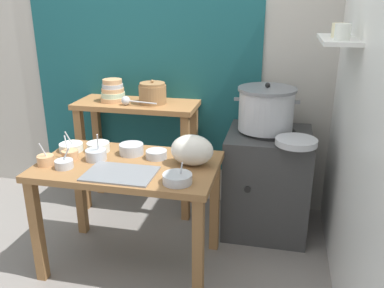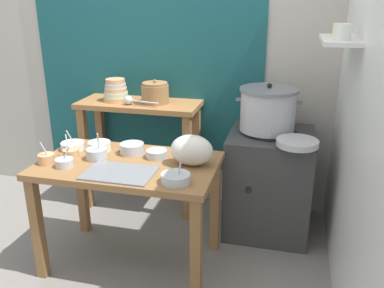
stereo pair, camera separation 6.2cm
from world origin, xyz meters
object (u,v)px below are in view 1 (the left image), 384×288
object	(u,v)px
prep_bowl_2	(71,147)
prep_bowl_1	(98,147)
stove_block	(267,181)
prep_bowl_6	(70,154)
ladle	(127,101)
prep_bowl_8	(46,160)
clay_pot	(153,93)
wide_pan	(296,142)
steamer_pot	(266,109)
serving_tray	(120,174)
prep_bowl_4	(177,178)
bowl_stack_enamel	(113,92)
prep_table	(129,179)
prep_bowl_7	(96,154)
back_shelf_table	(138,129)
prep_bowl_5	(131,149)
prep_bowl_0	(156,154)
prep_bowl_3	(64,164)
plastic_bag	(192,150)

from	to	relation	value
prep_bowl_2	prep_bowl_1	bearing A→B (deg)	9.95
stove_block	prep_bowl_6	size ratio (longest dim) A/B	5.12
ladle	prep_bowl_8	world-z (taller)	ladle
clay_pot	wide_pan	world-z (taller)	clay_pot
steamer_pot	prep_bowl_8	bearing A→B (deg)	-147.60
serving_tray	prep_bowl_1	xyz separation A→B (m)	(-0.28, 0.32, 0.03)
serving_tray	prep_bowl_4	world-z (taller)	prep_bowl_4
bowl_stack_enamel	wide_pan	bearing A→B (deg)	-15.17
steamer_pot	clay_pot	world-z (taller)	steamer_pot
prep_table	prep_bowl_8	xyz separation A→B (m)	(-0.48, -0.13, 0.14)
prep_bowl_4	prep_bowl_7	size ratio (longest dim) A/B	0.91
steamer_pot	prep_bowl_2	distance (m)	1.37
prep_bowl_1	prep_table	bearing A→B (deg)	-29.91
back_shelf_table	bowl_stack_enamel	size ratio (longest dim) A/B	4.83
wide_pan	prep_bowl_4	xyz separation A→B (m)	(-0.64, -0.60, -0.05)
steamer_pot	prep_bowl_6	xyz separation A→B (m)	(-1.17, -0.69, -0.18)
back_shelf_table	prep_bowl_5	bearing A→B (deg)	-73.55
bowl_stack_enamel	prep_bowl_0	bearing A→B (deg)	-49.84
prep_bowl_6	prep_bowl_7	bearing A→B (deg)	8.81
bowl_stack_enamel	prep_bowl_2	bearing A→B (deg)	-93.25
prep_bowl_6	back_shelf_table	bearing A→B (deg)	78.80
serving_tray	prep_bowl_5	xyz separation A→B (m)	(-0.05, 0.32, 0.03)
back_shelf_table	prep_bowl_8	bearing A→B (deg)	-105.71
prep_table	wide_pan	size ratio (longest dim) A/B	4.07
back_shelf_table	prep_bowl_5	size ratio (longest dim) A/B	6.15
ladle	prep_bowl_5	world-z (taller)	ladle
back_shelf_table	prep_bowl_3	bearing A→B (deg)	-97.68
serving_tray	prep_bowl_4	xyz separation A→B (m)	(0.35, -0.04, 0.02)
prep_bowl_8	clay_pot	bearing A→B (deg)	66.71
prep_bowl_3	prep_bowl_7	size ratio (longest dim) A/B	0.72
prep_bowl_2	prep_bowl_8	bearing A→B (deg)	-97.39
bowl_stack_enamel	prep_bowl_6	xyz separation A→B (m)	(0.03, -0.79, -0.23)
stove_block	prep_bowl_4	distance (m)	1.04
prep_table	prep_bowl_4	distance (m)	0.44
wide_pan	prep_bowl_6	distance (m)	1.44
prep_bowl_5	prep_bowl_7	xyz separation A→B (m)	(-0.18, -0.14, -0.00)
ladle	prep_bowl_3	world-z (taller)	ladle
prep_bowl_3	wide_pan	bearing A→B (deg)	21.84
bowl_stack_enamel	wide_pan	size ratio (longest dim) A/B	0.74
prep_table	ladle	world-z (taller)	ladle
stove_block	prep_bowl_4	size ratio (longest dim) A/B	4.77
ladle	prep_bowl_2	xyz separation A→B (m)	(-0.19, -0.56, -0.19)
wide_pan	prep_bowl_2	size ratio (longest dim) A/B	1.76
back_shelf_table	prep_bowl_7	size ratio (longest dim) A/B	5.37
prep_bowl_0	prep_bowl_2	bearing A→B (deg)	179.79
prep_bowl_6	prep_bowl_0	bearing A→B (deg)	14.51
plastic_bag	prep_bowl_1	world-z (taller)	plastic_bag
steamer_pot	prep_bowl_6	distance (m)	1.37
stove_block	prep_bowl_4	world-z (taller)	prep_bowl_4
clay_pot	plastic_bag	distance (m)	0.88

